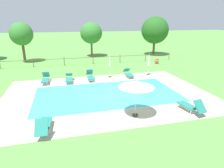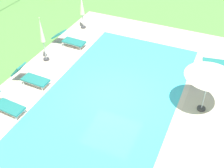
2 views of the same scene
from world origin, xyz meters
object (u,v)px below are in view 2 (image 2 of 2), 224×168
(patio_umbrella_open_foreground, at_px, (211,73))
(sun_lounger_north_end, at_px, (222,62))
(patio_umbrella_closed_row_mid_west, at_px, (42,34))
(sun_lounger_north_far, at_px, (30,77))
(sun_lounger_north_near_steps, at_px, (4,104))
(patio_umbrella_closed_row_west, at_px, (82,6))
(sun_lounger_north_mid, at_px, (69,40))

(patio_umbrella_open_foreground, bearing_deg, sun_lounger_north_end, -5.67)
(patio_umbrella_closed_row_mid_west, bearing_deg, sun_lounger_north_far, -165.20)
(sun_lounger_north_near_steps, distance_m, patio_umbrella_open_foreground, 8.53)
(sun_lounger_north_far, height_order, patio_umbrella_open_foreground, patio_umbrella_open_foreground)
(sun_lounger_north_far, bearing_deg, patio_umbrella_closed_row_west, 4.52)
(sun_lounger_north_far, relative_size, patio_umbrella_open_foreground, 0.87)
(sun_lounger_north_end, relative_size, patio_umbrella_closed_row_west, 0.87)
(sun_lounger_north_mid, distance_m, sun_lounger_north_end, 8.28)
(sun_lounger_north_mid, xyz_separation_m, patio_umbrella_closed_row_west, (2.22, 0.34, 1.08))
(sun_lounger_north_far, height_order, patio_umbrella_closed_row_west, patio_umbrella_closed_row_west)
(sun_lounger_north_near_steps, bearing_deg, sun_lounger_north_end, -49.04)
(patio_umbrella_open_foreground, distance_m, patio_umbrella_closed_row_mid_west, 8.27)
(sun_lounger_north_near_steps, distance_m, sun_lounger_north_end, 10.55)
(sun_lounger_north_mid, bearing_deg, patio_umbrella_open_foreground, -106.19)
(patio_umbrella_closed_row_west, bearing_deg, sun_lounger_north_near_steps, -175.92)
(sun_lounger_north_mid, bearing_deg, patio_umbrella_closed_row_west, 8.68)
(patio_umbrella_closed_row_mid_west, bearing_deg, sun_lounger_north_end, -70.88)
(sun_lounger_north_mid, relative_size, patio_umbrella_open_foreground, 0.93)
(sun_lounger_north_end, bearing_deg, patio_umbrella_closed_row_west, 83.03)
(sun_lounger_north_end, bearing_deg, patio_umbrella_open_foreground, 174.33)
(sun_lounger_north_near_steps, distance_m, patio_umbrella_closed_row_mid_west, 4.17)
(sun_lounger_north_near_steps, relative_size, patio_umbrella_closed_row_west, 0.93)
(sun_lounger_north_mid, height_order, patio_umbrella_closed_row_mid_west, patio_umbrella_closed_row_mid_west)
(sun_lounger_north_far, relative_size, sun_lounger_north_end, 0.98)
(sun_lounger_north_end, bearing_deg, sun_lounger_north_far, 121.61)
(sun_lounger_north_near_steps, xyz_separation_m, sun_lounger_north_end, (6.92, -7.97, 0.03))
(patio_umbrella_open_foreground, distance_m, patio_umbrella_closed_row_west, 9.36)
(sun_lounger_north_far, distance_m, sun_lounger_north_end, 9.47)
(sun_lounger_north_far, bearing_deg, patio_umbrella_open_foreground, -78.96)
(sun_lounger_north_near_steps, bearing_deg, sun_lounger_north_far, 2.73)
(sun_lounger_north_mid, bearing_deg, sun_lounger_north_near_steps, -177.72)
(sun_lounger_north_near_steps, relative_size, patio_umbrella_closed_row_mid_west, 0.85)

